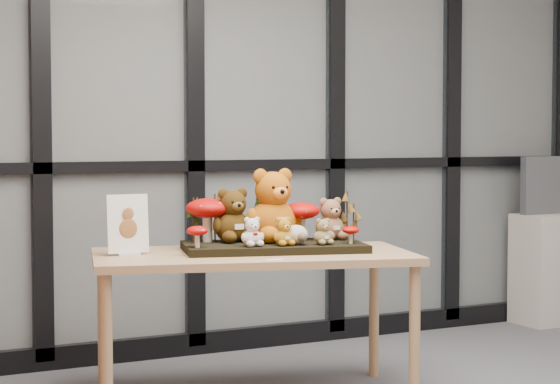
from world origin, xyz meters
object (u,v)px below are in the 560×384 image
bear_beige_small (323,230)px  sign_holder (128,227)px  mushroom_back_left (207,218)px  mushroom_front_left (197,236)px  bear_small_yellow (284,230)px  plush_cream_hedgehog (297,234)px  monitor (555,185)px  bear_brown_medium (233,212)px  bear_tan_back (330,216)px  diorama_tray (274,247)px  bear_pooh_yellow (273,201)px  mushroom_front_right (351,234)px  mushroom_back_right (301,219)px  cabinet (555,268)px  display_table (253,267)px  bear_white_bow (252,230)px

bear_beige_small → sign_holder: size_ratio=0.49×
mushroom_back_left → mushroom_front_left: mushroom_back_left is taller
bear_small_yellow → sign_holder: size_ratio=0.52×
plush_cream_hedgehog → monitor: (2.40, 0.92, 0.13)m
bear_brown_medium → bear_tan_back: size_ratio=1.25×
diorama_tray → bear_pooh_yellow: bearing=82.6°
mushroom_front_left → bear_tan_back: bearing=2.2°
mushroom_front_right → bear_brown_medium: bearing=144.7°
sign_holder → bear_beige_small: bearing=-20.6°
bear_beige_small → mushroom_back_right: size_ratio=0.67×
bear_pooh_yellow → plush_cream_hedgehog: bear_pooh_yellow is taller
bear_small_yellow → monitor: (2.47, 0.93, 0.11)m
sign_holder → cabinet: bearing=11.8°
bear_tan_back → bear_beige_small: (-0.14, -0.18, -0.04)m
bear_brown_medium → mushroom_back_left: bear_brown_medium is taller
diorama_tray → plush_cream_hedgehog: size_ratio=8.28×
sign_holder → bear_pooh_yellow: bearing=-6.0°
bear_small_yellow → bear_brown_medium: bearing=134.1°
diorama_tray → mushroom_back_right: mushroom_back_right is taller
display_table → bear_beige_small: bear_beige_small is taller
bear_pooh_yellow → cabinet: size_ratio=0.54×
bear_pooh_yellow → mushroom_back_left: 0.32m
bear_white_bow → mushroom_front_right: size_ratio=1.65×
plush_cream_hedgehog → bear_small_yellow: bearing=-156.3°
plush_cream_hedgehog → sign_holder: bearing=176.2°
bear_beige_small → mushroom_front_right: (0.14, -0.02, -0.02)m
mushroom_back_right → mushroom_front_left: (-0.57, -0.08, -0.05)m
mushroom_front_right → bear_tan_back: bearing=87.8°
bear_small_yellow → mushroom_front_left: (-0.38, 0.11, -0.02)m
bear_brown_medium → sign_holder: bear_brown_medium is taller
bear_tan_back → cabinet: size_ratio=0.32×
bear_beige_small → diorama_tray: bearing=152.0°
bear_brown_medium → sign_holder: bearing=-165.3°
bear_white_bow → bear_beige_small: (0.32, -0.08, -0.01)m
diorama_tray → sign_holder: bearing=-176.8°
mushroom_front_left → sign_holder: (-0.27, 0.16, 0.04)m
bear_pooh_yellow → plush_cream_hedgehog: (0.03, -0.19, -0.14)m
bear_brown_medium → mushroom_front_right: size_ratio=3.14×
bear_small_yellow → plush_cream_hedgehog: size_ratio=1.42×
display_table → bear_tan_back: bearing=21.0°
display_table → mushroom_front_right: bearing=-4.8°
bear_white_bow → monitor: monitor is taller
bear_tan_back → mushroom_back_left: 0.59m
bear_brown_medium → mushroom_front_left: 0.30m
monitor → cabinet: bearing=-90.0°
monitor → sign_holder: bearing=-168.0°
sign_holder → plush_cream_hedgehog: bearing=-19.6°
bear_white_bow → mushroom_back_right: (0.33, 0.15, 0.03)m
bear_brown_medium → bear_beige_small: size_ratio=2.09×
diorama_tray → bear_white_bow: size_ratio=5.65×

